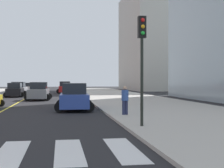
# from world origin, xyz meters

# --- Properties ---
(sidewalk_kerb_east) EXTENTS (10.00, 120.00, 0.15)m
(sidewalk_kerb_east) POSITION_xyz_m (12.20, 20.00, 0.07)
(sidewalk_kerb_east) COLOR #B2ADA3
(sidewalk_kerb_east) RESTS_ON ground
(lane_divider_paint) EXTENTS (0.16, 80.00, 0.01)m
(lane_divider_paint) POSITION_xyz_m (0.00, 40.00, 0.01)
(lane_divider_paint) COLOR yellow
(lane_divider_paint) RESTS_ON ground
(parking_garage_concrete) EXTENTS (18.00, 24.00, 23.04)m
(parking_garage_concrete) POSITION_xyz_m (28.81, 68.41, 11.52)
(parking_garage_concrete) COLOR #B2ADA3
(parking_garage_concrete) RESTS_ON ground
(car_black_nearest) EXTENTS (2.69, 4.31, 1.92)m
(car_black_nearest) POSITION_xyz_m (-1.83, 39.35, 0.90)
(car_black_nearest) COLOR black
(car_black_nearest) RESTS_ON ground
(car_red_second) EXTENTS (2.90, 4.64, 2.07)m
(car_red_second) POSITION_xyz_m (5.01, 50.76, 0.97)
(car_red_second) COLOR red
(car_red_second) RESTS_ON ground
(car_blue_third) EXTENTS (2.97, 4.66, 2.05)m
(car_blue_third) POSITION_xyz_m (5.28, 18.31, 0.96)
(car_blue_third) COLOR #2D479E
(car_blue_third) RESTS_ON ground
(car_gray_fourth) EXTENTS (2.98, 4.67, 2.05)m
(car_gray_fourth) POSITION_xyz_m (1.79, 31.73, 0.96)
(car_gray_fourth) COLOR slate
(car_gray_fourth) RESTS_ON ground
(car_silver_fifth) EXTENTS (2.96, 4.61, 2.02)m
(car_silver_fifth) POSITION_xyz_m (-2.01, 44.89, 0.95)
(car_silver_fifth) COLOR #B7B7BC
(car_silver_fifth) RESTS_ON ground
(car_white_sixth) EXTENTS (2.63, 4.11, 1.81)m
(car_white_sixth) POSITION_xyz_m (-1.88, 57.17, 0.85)
(car_white_sixth) COLOR silver
(car_white_sixth) RESTS_ON ground
(traffic_light_near_corner) EXTENTS (0.36, 0.41, 5.09)m
(traffic_light_near_corner) POSITION_xyz_m (7.97, 8.23, 3.71)
(traffic_light_near_corner) COLOR black
(traffic_light_near_corner) RESTS_ON sidewalk_kerb_east
(pedestrian_waiting_east) EXTENTS (0.43, 0.43, 1.75)m
(pedestrian_waiting_east) POSITION_xyz_m (8.18, 13.29, 1.12)
(pedestrian_waiting_east) COLOR #232847
(pedestrian_waiting_east) RESTS_ON sidewalk_kerb_east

